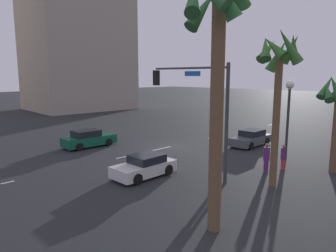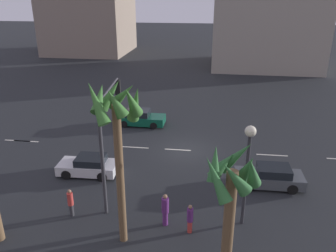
% 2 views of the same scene
% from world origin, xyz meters
% --- Properties ---
extents(ground_plane, '(220.00, 220.00, 0.00)m').
position_xyz_m(ground_plane, '(0.00, 0.00, 0.00)').
color(ground_plane, '#232628').
extents(lane_stripe_2, '(2.32, 0.14, 0.01)m').
position_xyz_m(lane_stripe_2, '(-6.52, 0.00, 0.01)').
color(lane_stripe_2, silver).
rests_on(lane_stripe_2, ground_plane).
extents(lane_stripe_3, '(2.04, 0.14, 0.01)m').
position_xyz_m(lane_stripe_3, '(0.65, 0.00, 0.01)').
color(lane_stripe_3, silver).
rests_on(lane_stripe_3, ground_plane).
extents(lane_stripe_4, '(2.23, 0.14, 0.01)m').
position_xyz_m(lane_stripe_4, '(4.08, 0.00, 0.01)').
color(lane_stripe_4, silver).
rests_on(lane_stripe_4, ground_plane).
extents(lane_stripe_5, '(2.16, 0.14, 0.01)m').
position_xyz_m(lane_stripe_5, '(13.25, 0.00, 0.01)').
color(lane_stripe_5, silver).
rests_on(lane_stripe_5, ground_plane).
extents(lane_stripe_6, '(2.24, 0.14, 0.01)m').
position_xyz_m(lane_stripe_6, '(13.99, 0.00, 0.01)').
color(lane_stripe_6, silver).
rests_on(lane_stripe_6, ground_plane).
extents(car_0, '(4.25, 1.90, 1.36)m').
position_xyz_m(car_0, '(-5.66, 4.45, 0.63)').
color(car_0, '#474C51').
rests_on(car_0, ground_plane).
extents(car_1, '(4.43, 2.02, 1.44)m').
position_xyz_m(car_1, '(4.64, -4.88, 0.67)').
color(car_1, '#0F5138').
rests_on(car_1, ground_plane).
extents(car_2, '(3.94, 1.96, 1.29)m').
position_xyz_m(car_2, '(6.22, 4.49, 0.60)').
color(car_2, silver).
rests_on(car_2, ground_plane).
extents(traffic_signal, '(0.72, 5.59, 6.64)m').
position_xyz_m(traffic_signal, '(3.94, 6.75, 4.52)').
color(traffic_signal, '#38383D').
rests_on(traffic_signal, ground_plane).
extents(streetlamp, '(0.56, 0.56, 5.60)m').
position_xyz_m(streetlamp, '(-3.68, 8.53, 3.97)').
color(streetlamp, '#2D2D33').
rests_on(streetlamp, ground_plane).
extents(pedestrian_0, '(0.45, 0.45, 1.86)m').
position_xyz_m(pedestrian_0, '(0.36, 9.18, 0.97)').
color(pedestrian_0, '#59266B').
rests_on(pedestrian_0, ground_plane).
extents(pedestrian_1, '(0.44, 0.44, 1.64)m').
position_xyz_m(pedestrian_1, '(5.59, 9.06, 0.87)').
color(pedestrian_1, '#333338').
rests_on(pedestrian_1, ground_plane).
extents(pedestrian_2, '(0.34, 0.34, 1.64)m').
position_xyz_m(pedestrian_2, '(-0.97, 9.62, 0.87)').
color(pedestrian_2, '#BF3833').
rests_on(pedestrian_2, ground_plane).
extents(palm_tree_1, '(2.65, 2.59, 8.29)m').
position_xyz_m(palm_tree_1, '(2.25, 10.59, 6.40)').
color(palm_tree_1, brown).
rests_on(palm_tree_1, ground_plane).
extents(palm_tree_2, '(2.60, 2.65, 6.10)m').
position_xyz_m(palm_tree_2, '(-2.68, 12.05, 4.46)').
color(palm_tree_2, brown).
rests_on(palm_tree_2, ground_plane).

